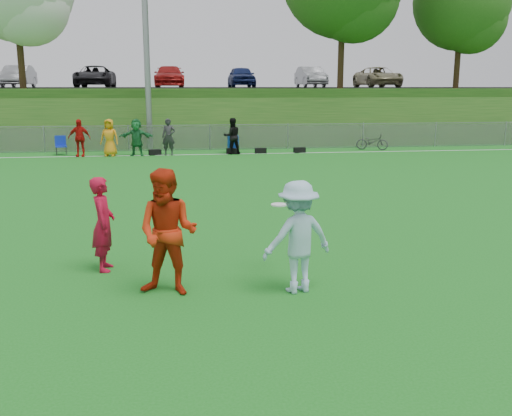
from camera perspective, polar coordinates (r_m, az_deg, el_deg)
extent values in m
plane|color=#166A18|center=(9.50, 2.85, -7.14)|extent=(120.00, 120.00, 0.00)
cube|color=white|center=(27.04, -4.37, 5.38)|extent=(60.00, 0.10, 0.01)
cube|color=gray|center=(28.97, -4.65, 7.00)|extent=(58.00, 0.02, 1.20)
cube|color=gray|center=(28.92, -4.67, 8.28)|extent=(58.00, 0.04, 0.04)
cylinder|color=gray|center=(29.77, -10.98, 17.37)|extent=(0.30, 0.30, 12.00)
cube|color=#1A4B15|center=(39.88, -5.65, 9.64)|extent=(120.00, 18.00, 3.00)
cube|color=black|center=(41.84, -5.82, 11.87)|extent=(120.00, 12.00, 0.10)
cylinder|color=black|center=(35.00, -22.74, 17.09)|extent=(0.36, 0.36, 7.50)
sphere|color=white|center=(34.66, -21.96, 18.46)|extent=(4.50, 4.50, 4.50)
cylinder|color=black|center=(34.94, 8.62, 18.68)|extent=(0.36, 0.36, 8.50)
cylinder|color=black|center=(39.20, 19.68, 16.30)|extent=(0.36, 0.36, 7.00)
sphere|color=#194713|center=(39.39, 19.87, 18.83)|extent=(5.88, 5.88, 5.88)
sphere|color=#194713|center=(39.28, 20.78, 17.24)|extent=(4.20, 4.20, 4.20)
imported|color=gray|center=(42.09, -22.71, 12.07)|extent=(1.52, 4.37, 1.44)
imported|color=black|center=(41.15, -15.80, 12.56)|extent=(2.39, 5.18, 1.44)
imported|color=maroon|center=(40.81, -8.66, 12.87)|extent=(2.02, 4.96, 1.44)
imported|color=#121E4F|center=(41.08, -1.49, 12.99)|extent=(1.70, 4.23, 1.44)
imported|color=gray|center=(41.95, 5.49, 12.92)|extent=(1.52, 4.37, 1.44)
imported|color=#948C64|center=(43.39, 12.09, 12.69)|extent=(2.39, 5.18, 1.44)
imported|color=red|center=(27.25, -17.26, 6.71)|extent=(1.02, 0.48, 1.69)
imported|color=orange|center=(27.07, -14.44, 6.83)|extent=(0.92, 0.69, 1.69)
imported|color=#1D6F36|center=(26.96, -11.86, 6.94)|extent=(1.62, 0.69, 1.69)
imported|color=#29292B|center=(26.90, -8.74, 7.04)|extent=(0.68, 0.50, 1.69)
imported|color=black|center=(27.03, -2.41, 7.19)|extent=(0.92, 0.77, 1.69)
cube|color=black|center=(27.09, -10.07, 5.51)|extent=(0.61, 0.44, 0.26)
cube|color=black|center=(27.20, -2.35, 5.71)|extent=(0.61, 0.53, 0.26)
cube|color=black|center=(27.37, 0.46, 5.75)|extent=(0.56, 0.30, 0.26)
cube|color=black|center=(27.71, 4.37, 5.80)|extent=(0.58, 0.36, 0.26)
imported|color=#B00C29|center=(10.10, -15.03, -1.56)|extent=(0.39, 0.60, 1.63)
imported|color=red|center=(8.69, -8.80, -2.44)|extent=(1.13, 1.00, 1.94)
imported|color=#A0C7DE|center=(8.74, 4.21, -2.91)|extent=(1.25, 0.92, 1.74)
cylinder|color=silver|center=(9.67, 2.31, 0.33)|extent=(0.27, 0.27, 0.03)
cylinder|color=#0D3294|center=(27.73, -2.30, 6.41)|extent=(0.70, 0.70, 0.82)
cube|color=#102AB6|center=(28.24, -18.91, 5.84)|extent=(0.60, 0.60, 0.05)
cube|color=#102AB6|center=(28.45, -18.98, 6.38)|extent=(0.49, 0.16, 0.49)
imported|color=#323134|center=(29.50, 11.54, 6.52)|extent=(1.67, 1.14, 0.83)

